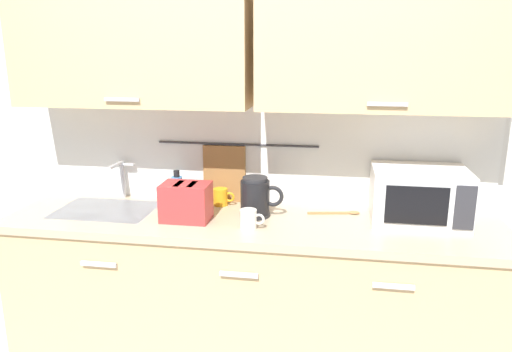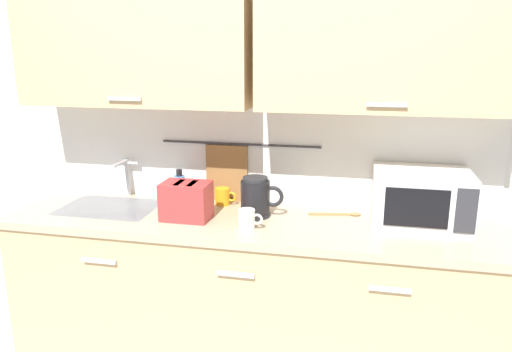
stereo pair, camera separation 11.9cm
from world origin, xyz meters
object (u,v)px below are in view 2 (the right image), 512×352
at_px(mug_by_kettle, 247,219).
at_px(wooden_spoon, 341,214).
at_px(toaster, 186,201).
at_px(mug_near_sink, 223,196).
at_px(microwave, 421,198).
at_px(electric_kettle, 256,197).
at_px(dish_soap_bottle, 180,189).

bearing_deg(mug_by_kettle, wooden_spoon, 33.59).
height_order(toaster, mug_by_kettle, toaster).
relative_size(mug_near_sink, mug_by_kettle, 1.00).
bearing_deg(microwave, mug_near_sink, 175.06).
xyz_separation_m(electric_kettle, mug_near_sink, (-0.22, 0.15, -0.05)).
bearing_deg(mug_by_kettle, toaster, 168.17).
bearing_deg(microwave, dish_soap_bottle, 177.36).
xyz_separation_m(microwave, toaster, (-1.15, -0.17, -0.04)).
bearing_deg(toaster, dish_soap_bottle, 117.97).
distance_m(toaster, mug_by_kettle, 0.35).
distance_m(dish_soap_bottle, mug_by_kettle, 0.55).
relative_size(toaster, mug_by_kettle, 2.13).
relative_size(microwave, mug_by_kettle, 3.83).
xyz_separation_m(dish_soap_bottle, wooden_spoon, (0.89, -0.01, -0.08)).
bearing_deg(electric_kettle, toaster, -161.10).
bearing_deg(electric_kettle, dish_soap_bottle, 165.94).
xyz_separation_m(mug_near_sink, toaster, (-0.12, -0.26, 0.05)).
height_order(microwave, mug_by_kettle, microwave).
bearing_deg(dish_soap_bottle, microwave, -2.64).
distance_m(dish_soap_bottle, toaster, 0.26).
xyz_separation_m(electric_kettle, mug_by_kettle, (-0.00, -0.19, -0.05)).
bearing_deg(wooden_spoon, toaster, -164.12).
xyz_separation_m(dish_soap_bottle, toaster, (0.12, -0.23, 0.01)).
distance_m(microwave, mug_by_kettle, 0.86).
xyz_separation_m(electric_kettle, toaster, (-0.34, -0.12, -0.01)).
bearing_deg(toaster, microwave, 8.51).
bearing_deg(dish_soap_bottle, wooden_spoon, -0.76).
height_order(dish_soap_bottle, mug_by_kettle, dish_soap_bottle).
height_order(toaster, wooden_spoon, toaster).
bearing_deg(dish_soap_bottle, toaster, -62.03).
bearing_deg(electric_kettle, wooden_spoon, 13.46).
relative_size(toaster, wooden_spoon, 0.93).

